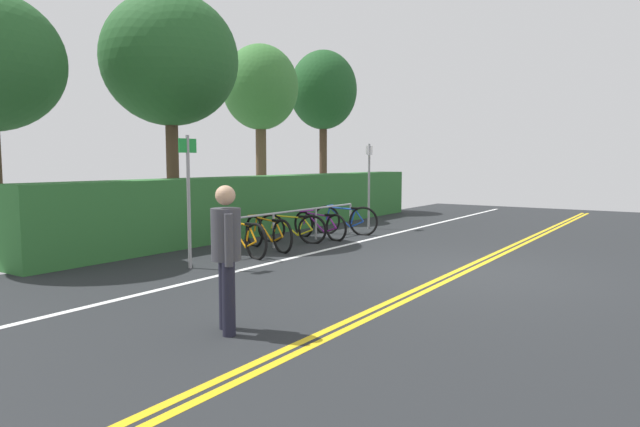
{
  "coord_description": "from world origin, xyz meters",
  "views": [
    {
      "loc": [
        -8.99,
        -3.17,
        1.84
      ],
      "look_at": [
        1.02,
        3.62,
        0.7
      ],
      "focal_mm": 31.03,
      "sensor_mm": 36.0,
      "label": 1
    }
  ],
  "objects_px": {
    "bicycle_4": "(345,220)",
    "pedestrian": "(226,249)",
    "bicycle_0": "(241,238)",
    "sign_post_far": "(369,178)",
    "sign_post_near": "(188,189)",
    "bicycle_1": "(268,233)",
    "tree_mid": "(170,61)",
    "bicycle_2": "(292,228)",
    "tree_extra": "(323,91)",
    "bike_rack": "(296,218)",
    "tree_far_right": "(260,89)",
    "bicycle_3": "(320,225)"
  },
  "relations": [
    {
      "from": "bike_rack",
      "to": "pedestrian",
      "type": "relative_size",
      "value": 3.03
    },
    {
      "from": "bicycle_1",
      "to": "tree_far_right",
      "type": "bearing_deg",
      "value": 41.42
    },
    {
      "from": "bicycle_0",
      "to": "bicycle_4",
      "type": "relative_size",
      "value": 1.0
    },
    {
      "from": "bicycle_4",
      "to": "bicycle_1",
      "type": "bearing_deg",
      "value": 178.61
    },
    {
      "from": "bike_rack",
      "to": "tree_mid",
      "type": "height_order",
      "value": "tree_mid"
    },
    {
      "from": "pedestrian",
      "to": "tree_far_right",
      "type": "height_order",
      "value": "tree_far_right"
    },
    {
      "from": "bike_rack",
      "to": "bicycle_1",
      "type": "relative_size",
      "value": 2.78
    },
    {
      "from": "bicycle_4",
      "to": "sign_post_far",
      "type": "height_order",
      "value": "sign_post_far"
    },
    {
      "from": "bicycle_4",
      "to": "tree_far_right",
      "type": "relative_size",
      "value": 0.31
    },
    {
      "from": "bicycle_2",
      "to": "tree_far_right",
      "type": "bearing_deg",
      "value": 47.85
    },
    {
      "from": "bicycle_3",
      "to": "sign_post_far",
      "type": "bearing_deg",
      "value": -0.51
    },
    {
      "from": "bicycle_0",
      "to": "tree_extra",
      "type": "height_order",
      "value": "tree_extra"
    },
    {
      "from": "bicycle_2",
      "to": "bicycle_1",
      "type": "bearing_deg",
      "value": -170.86
    },
    {
      "from": "tree_far_right",
      "to": "sign_post_far",
      "type": "bearing_deg",
      "value": -92.06
    },
    {
      "from": "bicycle_2",
      "to": "tree_mid",
      "type": "height_order",
      "value": "tree_mid"
    },
    {
      "from": "sign_post_near",
      "to": "tree_mid",
      "type": "height_order",
      "value": "tree_mid"
    },
    {
      "from": "bicycle_4",
      "to": "pedestrian",
      "type": "relative_size",
      "value": 1.07
    },
    {
      "from": "tree_far_right",
      "to": "tree_mid",
      "type": "bearing_deg",
      "value": -165.14
    },
    {
      "from": "bicycle_2",
      "to": "sign_post_near",
      "type": "relative_size",
      "value": 0.7
    },
    {
      "from": "pedestrian",
      "to": "tree_far_right",
      "type": "bearing_deg",
      "value": 38.3
    },
    {
      "from": "bicycle_0",
      "to": "sign_post_near",
      "type": "height_order",
      "value": "sign_post_near"
    },
    {
      "from": "sign_post_near",
      "to": "sign_post_far",
      "type": "distance_m",
      "value": 6.69
    },
    {
      "from": "bicycle_4",
      "to": "pedestrian",
      "type": "distance_m",
      "value": 8.25
    },
    {
      "from": "bicycle_1",
      "to": "bicycle_0",
      "type": "bearing_deg",
      "value": -175.69
    },
    {
      "from": "bicycle_4",
      "to": "pedestrian",
      "type": "height_order",
      "value": "pedestrian"
    },
    {
      "from": "bicycle_2",
      "to": "bicycle_3",
      "type": "relative_size",
      "value": 0.92
    },
    {
      "from": "bicycle_2",
      "to": "tree_far_right",
      "type": "relative_size",
      "value": 0.29
    },
    {
      "from": "sign_post_far",
      "to": "bicycle_0",
      "type": "bearing_deg",
      "value": -179.29
    },
    {
      "from": "bicycle_3",
      "to": "tree_mid",
      "type": "height_order",
      "value": "tree_mid"
    },
    {
      "from": "bicycle_0",
      "to": "tree_far_right",
      "type": "relative_size",
      "value": 0.31
    },
    {
      "from": "tree_mid",
      "to": "tree_far_right",
      "type": "relative_size",
      "value": 1.04
    },
    {
      "from": "bicycle_0",
      "to": "sign_post_near",
      "type": "xyz_separation_m",
      "value": [
        -1.45,
        -0.12,
        1.03
      ]
    },
    {
      "from": "bicycle_0",
      "to": "bicycle_2",
      "type": "height_order",
      "value": "bicycle_0"
    },
    {
      "from": "bicycle_1",
      "to": "tree_mid",
      "type": "bearing_deg",
      "value": 93.43
    },
    {
      "from": "bicycle_0",
      "to": "sign_post_far",
      "type": "bearing_deg",
      "value": 0.71
    },
    {
      "from": "bicycle_4",
      "to": "tree_extra",
      "type": "distance_m",
      "value": 7.76
    },
    {
      "from": "bicycle_4",
      "to": "tree_far_right",
      "type": "distance_m",
      "value": 5.68
    },
    {
      "from": "bicycle_0",
      "to": "sign_post_far",
      "type": "xyz_separation_m",
      "value": [
        5.24,
        0.06,
        1.04
      ]
    },
    {
      "from": "bike_rack",
      "to": "pedestrian",
      "type": "height_order",
      "value": "pedestrian"
    },
    {
      "from": "pedestrian",
      "to": "sign_post_near",
      "type": "relative_size",
      "value": 0.7
    },
    {
      "from": "bike_rack",
      "to": "tree_extra",
      "type": "xyz_separation_m",
      "value": [
        7.13,
        4.03,
        3.83
      ]
    },
    {
      "from": "bike_rack",
      "to": "sign_post_far",
      "type": "relative_size",
      "value": 2.08
    },
    {
      "from": "bicycle_2",
      "to": "pedestrian",
      "type": "distance_m",
      "value": 6.67
    },
    {
      "from": "bicycle_3",
      "to": "bicycle_4",
      "type": "height_order",
      "value": "bicycle_4"
    },
    {
      "from": "bicycle_2",
      "to": "bicycle_3",
      "type": "distance_m",
      "value": 0.91
    },
    {
      "from": "bicycle_0",
      "to": "bicycle_1",
      "type": "distance_m",
      "value": 0.91
    },
    {
      "from": "bicycle_2",
      "to": "tree_mid",
      "type": "bearing_deg",
      "value": 115.53
    },
    {
      "from": "bicycle_4",
      "to": "tree_extra",
      "type": "height_order",
      "value": "tree_extra"
    },
    {
      "from": "bicycle_0",
      "to": "bike_rack",
      "type": "bearing_deg",
      "value": 2.74
    },
    {
      "from": "bicycle_1",
      "to": "sign_post_near",
      "type": "xyz_separation_m",
      "value": [
        -2.35,
        -0.19,
        1.03
      ]
    }
  ]
}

